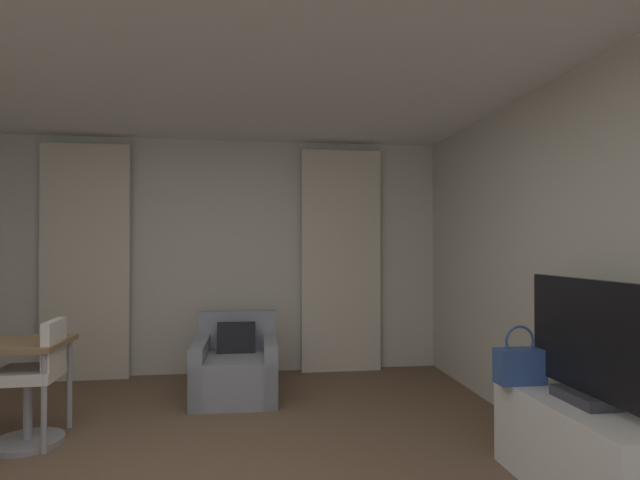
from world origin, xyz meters
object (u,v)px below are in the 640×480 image
Objects in this scene: armchair at (236,369)px; desk_chair at (34,389)px; handbag_primary at (520,365)px; tv_flatscreen at (584,345)px; tv_console at (585,451)px.

armchair is 1.68m from desk_chair.
desk_chair reaches higher than armchair.
handbag_primary reaches higher than armchair.
tv_flatscreen is 2.52× the size of handbag_primary.
desk_chair is (-1.39, -0.94, 0.13)m from armchair.
desk_chair reaches higher than tv_console.
armchair is 2.59m from handbag_primary.
armchair is 2.96m from tv_console.
desk_chair is 0.95× the size of tv_flatscreen.
tv_console is at bearing 90.00° from tv_flatscreen.
handbag_primary is (-0.15, 0.41, 0.39)m from tv_console.
armchair is 0.96× the size of desk_chair.
desk_chair is at bearing 165.26° from handbag_primary.
desk_chair is 3.35m from handbag_primary.
tv_flatscreen reaches higher than tv_console.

